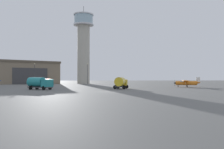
{
  "coord_description": "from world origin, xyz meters",
  "views": [
    {
      "loc": [
        -3.72,
        -47.39,
        2.88
      ],
      "look_at": [
        3.62,
        28.76,
        3.99
      ],
      "focal_mm": 37.12,
      "sensor_mm": 36.0,
      "label": 1
    }
  ],
  "objects": [
    {
      "name": "truck_fuel_tanker_yellow",
      "position": [
        4.39,
        12.74,
        1.66
      ],
      "size": [
        4.52,
        6.76,
        3.04
      ],
      "rotation": [
        0.0,
        0.0,
        1.26
      ],
      "color": "#38383D",
      "rests_on": "ground_plane"
    },
    {
      "name": "hangar",
      "position": [
        -35.15,
        69.85,
        5.44
      ],
      "size": [
        35.08,
        31.62,
        10.84
      ],
      "rotation": [
        0.0,
        0.0,
        -1.1
      ],
      "color": "#7A6B56",
      "rests_on": "ground_plane"
    },
    {
      "name": "ground_plane",
      "position": [
        0.0,
        0.0,
        0.0
      ],
      "size": [
        400.0,
        400.0,
        0.0
      ],
      "primitive_type": "plane",
      "color": "#60605E"
    },
    {
      "name": "light_post_east",
      "position": [
        -4.69,
        53.75,
        5.42
      ],
      "size": [
        0.44,
        0.44,
        9.15
      ],
      "color": "#38383D",
      "rests_on": "ground_plane"
    },
    {
      "name": "control_tower",
      "position": [
        -6.74,
        65.12,
        19.36
      ],
      "size": [
        9.68,
        9.68,
        37.69
      ],
      "color": "#B2AD9E",
      "rests_on": "ground_plane"
    },
    {
      "name": "truck_fuel_tanker_teal",
      "position": [
        -15.9,
        10.21,
        1.68
      ],
      "size": [
        6.69,
        5.36,
        3.04
      ],
      "rotation": [
        0.0,
        0.0,
        5.73
      ],
      "color": "#38383D",
      "rests_on": "ground_plane"
    },
    {
      "name": "light_post_west",
      "position": [
        -24.2,
        41.18,
        5.0
      ],
      "size": [
        0.44,
        0.44,
        8.35
      ],
      "color": "#38383D",
      "rests_on": "ground_plane"
    },
    {
      "name": "airplane_orange",
      "position": [
        26.28,
        21.98,
        1.43
      ],
      "size": [
        8.06,
        10.23,
        3.05
      ],
      "rotation": [
        0.0,
        0.0,
        2.81
      ],
      "color": "orange",
      "rests_on": "ground_plane"
    }
  ]
}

